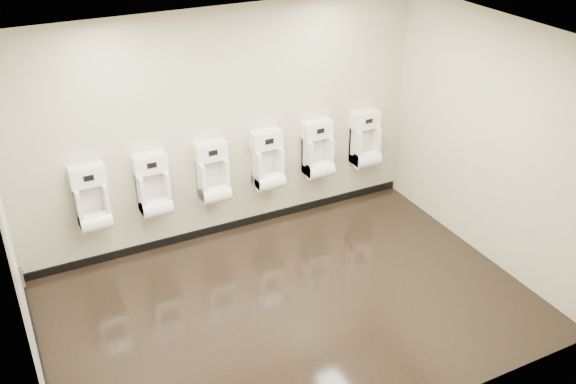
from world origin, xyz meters
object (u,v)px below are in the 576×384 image
urinal_1 (154,189)px  urinal_2 (213,176)px  urinal_0 (92,203)px  access_panel (20,271)px  urinal_5 (365,143)px  urinal_3 (268,164)px  urinal_4 (318,153)px

urinal_1 → urinal_2: (0.72, 0.00, 0.00)m
urinal_0 → urinal_1: (0.69, 0.00, 0.00)m
access_panel → urinal_0: size_ratio=0.34×
access_panel → urinal_2: bearing=10.5°
urinal_1 → urinal_2: size_ratio=1.00×
access_panel → urinal_1: size_ratio=0.34×
urinal_5 → urinal_2: bearing=180.0°
access_panel → urinal_2: 2.33m
urinal_3 → urinal_5: (1.41, 0.00, 0.00)m
urinal_4 → urinal_2: bearing=180.0°
urinal_3 → urinal_4: (0.70, 0.00, 0.00)m
urinal_0 → urinal_5: bearing=0.0°
access_panel → urinal_3: bearing=8.0°
urinal_0 → urinal_5: size_ratio=1.00×
access_panel → urinal_0: 1.02m
urinal_2 → urinal_4: same height
urinal_2 → urinal_0: bearing=180.0°
access_panel → urinal_5: bearing=5.5°
urinal_4 → urinal_5: same height
urinal_2 → urinal_5: 2.12m
urinal_3 → urinal_1: bearing=180.0°
urinal_2 → urinal_4: (1.42, 0.00, 0.00)m
urinal_2 → urinal_3: same height
access_panel → urinal_2: urinal_2 is taller
urinal_2 → urinal_1: bearing=180.0°
access_panel → urinal_3: (2.98, 0.42, 0.36)m
urinal_2 → urinal_3: bearing=0.0°
urinal_1 → urinal_5: same height
urinal_3 → urinal_4: same height
urinal_5 → urinal_0: bearing=180.0°
urinal_1 → urinal_3: 1.43m
urinal_1 → urinal_2: same height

